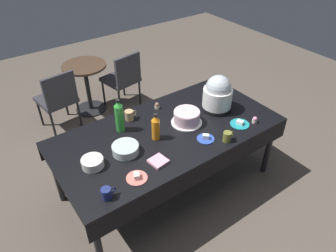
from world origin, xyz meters
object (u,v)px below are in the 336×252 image
coffee_mug_navy (107,193)px  potluck_table (168,135)px  cupcake_mint (186,107)px  soda_bottle_lime_soda (119,116)px  dessert_plate_teal (240,124)px  coffee_mug_olive (227,136)px  soda_bottle_orange_juice (156,127)px  maroon_chair_right (123,77)px  round_cafe_table (86,79)px  slow_cooker (218,94)px  cupcake_berry (157,106)px  glass_salad_bowl (125,149)px  ceramic_snack_bowl (93,163)px  maroon_chair_left (58,97)px  dessert_plate_cobalt (206,138)px  dessert_plate_coral (137,177)px  frosted_layer_cake (187,117)px  cupcake_rose (255,120)px  coffee_mug_tan (129,115)px

coffee_mug_navy → potluck_table: bearing=25.9°
cupcake_mint → soda_bottle_lime_soda: soda_bottle_lime_soda is taller
dessert_plate_teal → coffee_mug_olive: coffee_mug_olive is taller
coffee_mug_navy → soda_bottle_orange_juice: bearing=28.8°
maroon_chair_right → round_cafe_table: 0.51m
slow_cooker → cupcake_berry: 0.65m
cupcake_berry → coffee_mug_olive: 0.86m
soda_bottle_lime_soda → coffee_mug_navy: (-0.49, -0.69, -0.11)m
glass_salad_bowl → ceramic_snack_bowl: 0.31m
cupcake_berry → coffee_mug_olive: (0.22, -0.83, 0.02)m
soda_bottle_orange_juice → maroon_chair_left: (-0.38, 1.71, -0.38)m
dessert_plate_cobalt → cupcake_mint: 0.52m
dessert_plate_coral → maroon_chair_left: maroon_chair_left is taller
maroon_chair_right → frosted_layer_cake: bearing=-96.5°
glass_salad_bowl → dessert_plate_teal: size_ratio=1.25×
soda_bottle_lime_soda → maroon_chair_right: (0.78, 1.40, -0.42)m
coffee_mug_olive → soda_bottle_orange_juice: bearing=141.1°
maroon_chair_left → slow_cooker: bearing=-54.7°
cupcake_berry → round_cafe_table: cupcake_berry is taller
dessert_plate_cobalt → maroon_chair_right: 2.02m
dessert_plate_cobalt → soda_bottle_lime_soda: (-0.57, 0.59, 0.15)m
cupcake_rose → coffee_mug_olive: 0.43m
cupcake_berry → cupcake_rose: (0.64, -0.78, 0.00)m
slow_cooker → coffee_mug_navy: size_ratio=3.21×
slow_cooker → dessert_plate_teal: size_ratio=2.03×
maroon_chair_left → round_cafe_table: maroon_chair_left is taller
frosted_layer_cake → maroon_chair_left: bearing=114.4°
ceramic_snack_bowl → maroon_chair_right: bearing=54.6°
cupcake_mint → round_cafe_table: size_ratio=0.09×
dessert_plate_teal → maroon_chair_left: maroon_chair_left is taller
maroon_chair_right → potluck_table: bearing=-103.9°
dessert_plate_cobalt → coffee_mug_navy: coffee_mug_navy is taller
glass_salad_bowl → coffee_mug_tan: coffee_mug_tan is taller
coffee_mug_navy → cupcake_rose: bearing=0.6°
dessert_plate_cobalt → soda_bottle_orange_juice: size_ratio=0.61×
potluck_table → soda_bottle_lime_soda: size_ratio=6.45×
cupcake_rose → maroon_chair_right: size_ratio=0.08×
ceramic_snack_bowl → cupcake_rose: size_ratio=2.75×
cupcake_rose → soda_bottle_lime_soda: (-1.14, 0.67, 0.13)m
frosted_layer_cake → glass_salad_bowl: (-0.71, -0.04, -0.03)m
cupcake_berry → maroon_chair_left: maroon_chair_left is taller
coffee_mug_olive → soda_bottle_lime_soda: bearing=135.0°
slow_cooker → maroon_chair_left: slow_cooker is taller
potluck_table → soda_bottle_orange_juice: bearing=-168.1°
maroon_chair_right → coffee_mug_navy: bearing=-121.4°
dessert_plate_coral → soda_bottle_lime_soda: (0.21, 0.64, 0.15)m
frosted_layer_cake → soda_bottle_lime_soda: bearing=154.7°
soda_bottle_lime_soda → maroon_chair_right: 1.66m
cupcake_berry → soda_bottle_lime_soda: 0.53m
dessert_plate_teal → cupcake_mint: (-0.28, 0.52, 0.02)m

